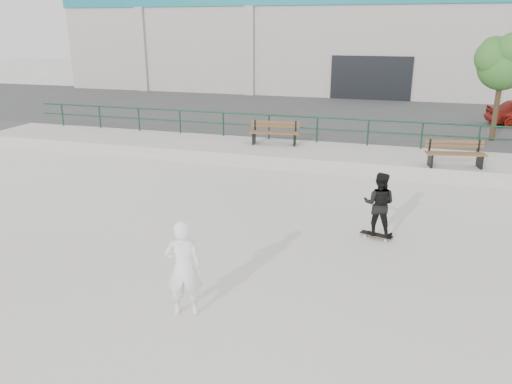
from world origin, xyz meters
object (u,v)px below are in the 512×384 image
(bench_left, at_px, (275,133))
(skateboard, at_px, (376,235))
(standing_skater, at_px, (379,204))
(seated_skater, at_px, (184,268))
(bench_right, at_px, (455,154))
(tree, at_px, (504,60))

(bench_left, distance_m, skateboard, 8.47)
(skateboard, bearing_deg, standing_skater, 105.42)
(skateboard, relative_size, seated_skater, 0.45)
(bench_left, xyz_separation_m, seated_skater, (1.43, -11.61, -0.05))
(bench_right, height_order, seated_skater, seated_skater)
(bench_left, relative_size, tree, 0.47)
(standing_skater, height_order, seated_skater, seated_skater)
(seated_skater, bearing_deg, bench_right, -134.40)
(bench_right, bearing_deg, standing_skater, -121.81)
(bench_left, distance_m, bench_right, 6.75)
(bench_right, xyz_separation_m, seated_skater, (-5.15, -10.07, -0.03))
(standing_skater, relative_size, seated_skater, 0.88)
(bench_left, height_order, tree, tree)
(bench_left, bearing_deg, standing_skater, -65.19)
(bench_right, relative_size, standing_skater, 1.25)
(tree, bearing_deg, bench_left, -158.68)
(skateboard, bearing_deg, tree, 84.90)
(bench_right, bearing_deg, seated_skater, -128.44)
(standing_skater, bearing_deg, seated_skater, 61.67)
(bench_left, relative_size, seated_skater, 1.12)
(bench_right, xyz_separation_m, standing_skater, (-2.09, -5.60, -0.05))
(skateboard, bearing_deg, bench_right, 84.97)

